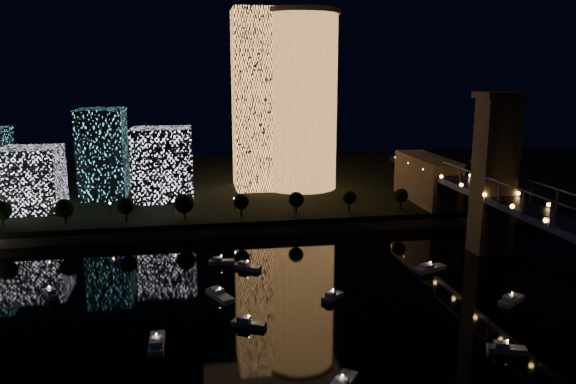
% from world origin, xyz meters
% --- Properties ---
extents(ground, '(520.00, 520.00, 0.00)m').
position_xyz_m(ground, '(0.00, 0.00, 0.00)').
color(ground, black).
rests_on(ground, ground).
extents(far_bank, '(420.00, 160.00, 5.00)m').
position_xyz_m(far_bank, '(0.00, 160.00, 2.50)').
color(far_bank, black).
rests_on(far_bank, ground).
extents(seawall, '(420.00, 6.00, 3.00)m').
position_xyz_m(seawall, '(0.00, 82.00, 1.50)').
color(seawall, '#6B5E4C').
rests_on(seawall, ground).
extents(tower_cylindrical, '(34.00, 34.00, 76.47)m').
position_xyz_m(tower_cylindrical, '(20.49, 135.59, 43.36)').
color(tower_cylindrical, '#FFA251').
rests_on(tower_cylindrical, far_bank).
extents(tower_rectangular, '(24.14, 24.14, 76.80)m').
position_xyz_m(tower_rectangular, '(3.86, 138.79, 43.40)').
color(tower_rectangular, '#FFA251').
rests_on(tower_rectangular, far_bank).
extents(midrise_blocks, '(90.72, 43.33, 36.13)m').
position_xyz_m(midrise_blocks, '(-73.94, 120.99, 20.04)').
color(midrise_blocks, white).
rests_on(midrise_blocks, far_bank).
extents(motorboats, '(120.84, 79.75, 2.78)m').
position_xyz_m(motorboats, '(-8.27, 11.90, 0.81)').
color(motorboats, silver).
rests_on(motorboats, ground).
extents(esplanade_trees, '(165.21, 6.95, 8.97)m').
position_xyz_m(esplanade_trees, '(-37.61, 88.00, 10.47)').
color(esplanade_trees, black).
rests_on(esplanade_trees, far_bank).
extents(street_lamps, '(132.70, 0.70, 5.65)m').
position_xyz_m(street_lamps, '(-34.00, 94.00, 9.02)').
color(street_lamps, black).
rests_on(street_lamps, far_bank).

